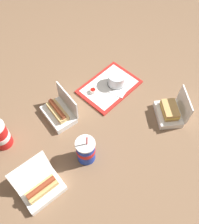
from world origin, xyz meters
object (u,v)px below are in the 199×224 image
at_px(food_tray, 109,87).
at_px(clamshell_hotdog_center, 41,188).
at_px(soda_cup_left, 86,150).
at_px(clamshell_hotdog_corner, 59,112).
at_px(plastic_fork, 95,87).
at_px(clamshell_sandwich_front, 170,112).
at_px(cake_container, 117,80).
at_px(ketchup_cup, 93,91).

relative_size(food_tray, clamshell_hotdog_center, 1.94).
height_order(clamshell_hotdog_center, soda_cup_left, soda_cup_left).
height_order(clamshell_hotdog_corner, soda_cup_left, soda_cup_left).
relative_size(clamshell_hotdog_corner, soda_cup_left, 0.93).
relative_size(clamshell_hotdog_corner, clamshell_hotdog_center, 0.98).
distance_m(plastic_fork, clamshell_sandwich_front, 0.49).
xyz_separation_m(cake_container, soda_cup_left, (-0.44, -0.31, 0.03)).
relative_size(cake_container, ketchup_cup, 2.86).
height_order(clamshell_hotdog_corner, clamshell_sandwich_front, same).
bearing_deg(cake_container, plastic_fork, 155.92).
bearing_deg(food_tray, plastic_fork, 149.30).
distance_m(clamshell_hotdog_corner, soda_cup_left, 0.32).
bearing_deg(cake_container, clamshell_hotdog_center, -155.60).
bearing_deg(plastic_fork, clamshell_hotdog_corner, 146.07).
xyz_separation_m(ketchup_cup, clamshell_hotdog_corner, (-0.26, -0.03, 0.01)).
distance_m(food_tray, plastic_fork, 0.09).
xyz_separation_m(clamshell_sandwich_front, soda_cup_left, (-0.55, 0.07, 0.04)).
bearing_deg(plastic_fork, clamshell_hotdog_center, 169.19).
xyz_separation_m(ketchup_cup, clamshell_sandwich_front, (0.27, -0.41, 0.02)).
bearing_deg(soda_cup_left, cake_container, 34.66).
distance_m(ketchup_cup, clamshell_hotdog_corner, 0.26).
relative_size(clamshell_sandwich_front, clamshell_hotdog_center, 1.09).
bearing_deg(food_tray, clamshell_hotdog_corner, -179.37).
relative_size(ketchup_cup, clamshell_sandwich_front, 0.17).
bearing_deg(clamshell_hotdog_corner, ketchup_cup, 5.73).
xyz_separation_m(ketchup_cup, clamshell_hotdog_center, (-0.56, -0.36, 0.01)).
height_order(clamshell_hotdog_corner, clamshell_hotdog_center, clamshell_hotdog_corner).
xyz_separation_m(food_tray, clamshell_hotdog_center, (-0.67, -0.34, 0.03)).
height_order(cake_container, clamshell_sandwich_front, clamshell_sandwich_front).
bearing_deg(food_tray, clamshell_sandwich_front, -68.30).
relative_size(plastic_fork, clamshell_hotdog_center, 0.52).
height_order(plastic_fork, soda_cup_left, soda_cup_left).
bearing_deg(cake_container, clamshell_sandwich_front, -74.38).
relative_size(cake_container, clamshell_sandwich_front, 0.50).
bearing_deg(clamshell_hotdog_center, clamshell_sandwich_front, -3.38).
distance_m(cake_container, plastic_fork, 0.14).
xyz_separation_m(clamshell_hotdog_corner, clamshell_sandwich_front, (0.52, -0.38, 0.00)).
relative_size(cake_container, plastic_fork, 1.04).
bearing_deg(ketchup_cup, cake_container, -11.19).
height_order(cake_container, clamshell_hotdog_corner, clamshell_hotdog_corner).
xyz_separation_m(food_tray, cake_container, (0.05, -0.01, 0.05)).
bearing_deg(plastic_fork, clamshell_sandwich_front, -105.48).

